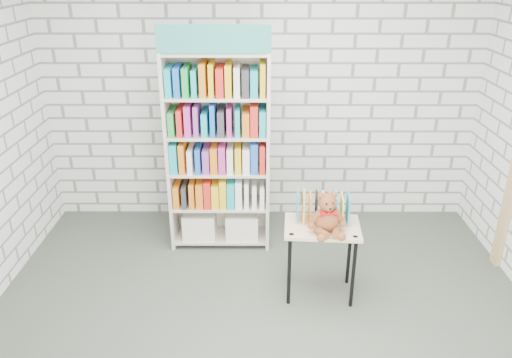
{
  "coord_description": "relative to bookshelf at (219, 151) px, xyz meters",
  "views": [
    {
      "loc": [
        -0.04,
        -3.08,
        2.66
      ],
      "look_at": [
        -0.05,
        0.95,
        0.87
      ],
      "focal_mm": 35.0,
      "sensor_mm": 36.0,
      "label": 1
    }
  ],
  "objects": [
    {
      "name": "display_table",
      "position": [
        0.9,
        -0.87,
        -0.42
      ],
      "size": [
        0.64,
        0.47,
        0.66
      ],
      "color": "#D5AB80",
      "rests_on": "ground"
    },
    {
      "name": "room_shell",
      "position": [
        0.41,
        -1.36,
        0.8
      ],
      "size": [
        4.52,
        4.02,
        2.81
      ],
      "color": "silver",
      "rests_on": "ground"
    },
    {
      "name": "bookshelf",
      "position": [
        0.0,
        0.0,
        0.0
      ],
      "size": [
        0.96,
        0.37,
        2.16
      ],
      "color": "beige",
      "rests_on": "ground"
    },
    {
      "name": "table_books",
      "position": [
        0.91,
        -0.77,
        -0.2
      ],
      "size": [
        0.44,
        0.22,
        0.25
      ],
      "color": "teal",
      "rests_on": "display_table"
    },
    {
      "name": "ground",
      "position": [
        0.41,
        -1.36,
        -0.99
      ],
      "size": [
        4.5,
        4.5,
        0.0
      ],
      "primitive_type": "plane",
      "color": "#3F473C",
      "rests_on": "ground"
    },
    {
      "name": "teddy_bear",
      "position": [
        0.92,
        -0.97,
        -0.19
      ],
      "size": [
        0.31,
        0.3,
        0.34
      ],
      "color": "brown",
      "rests_on": "display_table"
    }
  ]
}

